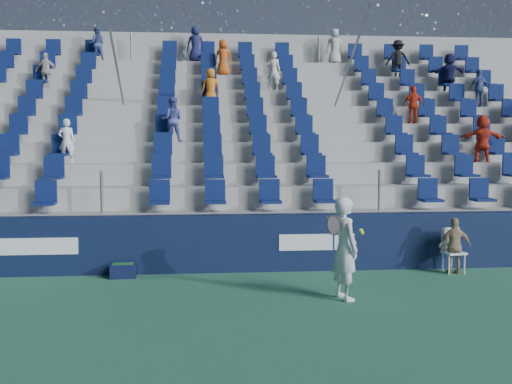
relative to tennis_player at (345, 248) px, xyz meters
The scene contains 7 objects.
ground 1.87m from the tennis_player, 158.58° to the right, with size 70.00×70.00×0.00m, color #307050.
sponsor_wall 2.98m from the tennis_player, 120.83° to the left, with size 24.00×0.32×1.20m.
grandstand 7.89m from the tennis_player, 101.27° to the left, with size 24.00×8.17×6.63m.
tennis_player is the anchor object (origin of this frame).
line_judge_chair 3.46m from the tennis_player, 36.49° to the left, with size 0.46×0.47×0.93m.
line_judge 3.37m from the tennis_player, 34.48° to the left, with size 0.68×0.28×1.16m, color tan.
ball_bin 4.61m from the tennis_player, 151.76° to the left, with size 0.52×0.35×0.29m.
Camera 1 is at (-1.04, -10.12, 2.74)m, focal length 45.00 mm.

